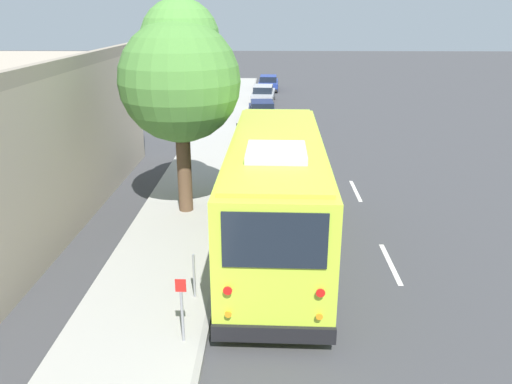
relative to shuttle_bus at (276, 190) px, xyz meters
name	(u,v)px	position (x,y,z in m)	size (l,w,h in m)	color
ground_plane	(274,266)	(-0.99, 0.03, -1.89)	(160.00, 160.00, 0.00)	#3D3D3F
sidewalk_slab	(162,262)	(-0.99, 3.13, -1.82)	(80.00, 3.01, 0.15)	#A3A099
curb_strip	(219,263)	(-0.99, 1.56, -1.82)	(80.00, 0.14, 0.15)	gray
shuttle_bus	(276,190)	(0.00, 0.00, 0.00)	(9.57, 2.77, 3.53)	#BCDB38
parked_sedan_tan	(267,132)	(12.60, 0.32, -1.28)	(4.44, 1.97, 1.31)	tan
parked_sedan_navy	(262,112)	(18.42, 0.65, -1.30)	(4.34, 1.85, 1.29)	#19234C
parked_sedan_silver	(263,95)	(25.28, 0.66, -1.28)	(4.63, 1.85, 1.32)	#A8AAAF
parked_sedan_blue	(268,83)	(31.86, 0.29, -1.30)	(4.19, 1.81, 1.27)	navy
street_tree	(180,73)	(2.85, 3.05, 2.89)	(3.87, 3.87, 6.90)	brown
sign_post_near	(182,310)	(-4.53, 1.96, -1.00)	(0.06, 0.22, 1.45)	gray
sign_post_far	(194,276)	(-2.84, 1.96, -1.17)	(0.06, 0.06, 1.14)	gray
lane_stripe_mid	(390,263)	(-0.75, -3.21, -1.89)	(2.40, 0.14, 0.01)	silver
lane_stripe_ahead	(356,191)	(5.25, -3.21, -1.89)	(2.40, 0.14, 0.01)	silver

